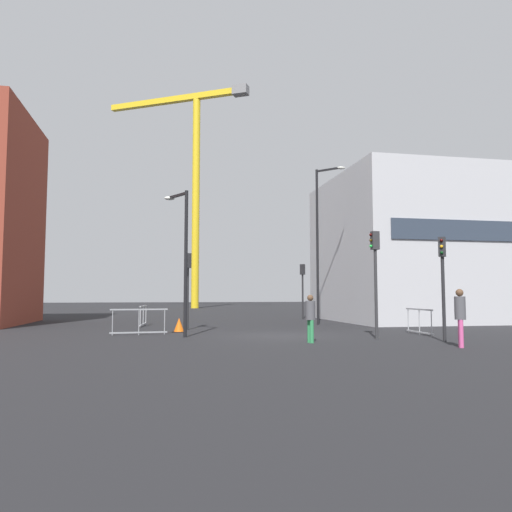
# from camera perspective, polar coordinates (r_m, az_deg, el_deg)

# --- Properties ---
(ground) EXTENTS (160.00, 160.00, 0.00)m
(ground) POSITION_cam_1_polar(r_m,az_deg,el_deg) (20.04, 2.70, -9.30)
(ground) COLOR black
(office_block) EXTENTS (12.28, 10.96, 9.10)m
(office_block) POSITION_cam_1_polar(r_m,az_deg,el_deg) (33.48, 19.25, 0.70)
(office_block) COLOR #B7B7BC
(office_block) RESTS_ON ground
(construction_crane) EXTENTS (16.65, 10.04, 26.26)m
(construction_crane) POSITION_cam_1_polar(r_m,az_deg,el_deg) (60.49, -7.38, 10.50)
(construction_crane) COLOR yellow
(construction_crane) RESTS_ON ground
(streetlamp_tall) EXTENTS (1.35, 1.25, 8.68)m
(streetlamp_tall) POSITION_cam_1_polar(r_m,az_deg,el_deg) (27.35, 7.51, 2.55)
(streetlamp_tall) COLOR black
(streetlamp_tall) RESTS_ON ground
(streetlamp_short) EXTENTS (0.94, 1.31, 5.84)m
(streetlamp_short) POSITION_cam_1_polar(r_m,az_deg,el_deg) (19.79, -8.51, 0.83)
(streetlamp_short) COLOR black
(streetlamp_short) RESTS_ON ground
(traffic_light_corner) EXTENTS (0.37, 0.25, 4.09)m
(traffic_light_corner) POSITION_cam_1_polar(r_m,az_deg,el_deg) (19.18, 13.76, -1.20)
(traffic_light_corner) COLOR #2D2D30
(traffic_light_corner) RESTS_ON ground
(traffic_light_median) EXTENTS (0.38, 0.36, 3.68)m
(traffic_light_median) POSITION_cam_1_polar(r_m,az_deg,el_deg) (32.98, 5.47, -3.03)
(traffic_light_median) COLOR #232326
(traffic_light_median) RESTS_ON ground
(traffic_light_verge) EXTENTS (0.36, 0.38, 3.73)m
(traffic_light_verge) POSITION_cam_1_polar(r_m,az_deg,el_deg) (18.64, 20.97, -1.63)
(traffic_light_verge) COLOR #232326
(traffic_light_verge) RESTS_ON ground
(traffic_light_far) EXTENTS (0.33, 0.39, 3.63)m
(traffic_light_far) POSITION_cam_1_polar(r_m,az_deg,el_deg) (23.46, -7.98, -2.54)
(traffic_light_far) COLOR #232326
(traffic_light_far) RESTS_ON ground
(pedestrian_walking) EXTENTS (0.34, 0.34, 1.86)m
(pedestrian_walking) POSITION_cam_1_polar(r_m,az_deg,el_deg) (16.95, 22.74, -6.16)
(pedestrian_walking) COLOR #D14C8C
(pedestrian_walking) RESTS_ON ground
(pedestrian_waiting) EXTENTS (0.34, 0.34, 1.67)m
(pedestrian_waiting) POSITION_cam_1_polar(r_m,az_deg,el_deg) (17.23, 6.37, -6.85)
(pedestrian_waiting) COLOR #2D844C
(pedestrian_waiting) RESTS_ON ground
(safety_barrier_rear) EXTENTS (0.15, 2.22, 1.08)m
(safety_barrier_rear) POSITION_cam_1_polar(r_m,az_deg,el_deg) (21.63, 18.53, -7.22)
(safety_barrier_rear) COLOR #9EA0A5
(safety_barrier_rear) RESTS_ON ground
(safety_barrier_mid_span) EXTENTS (0.30, 2.34, 1.08)m
(safety_barrier_mid_span) POSITION_cam_1_polar(r_m,az_deg,el_deg) (26.56, -13.03, -6.77)
(safety_barrier_mid_span) COLOR #B2B5BA
(safety_barrier_mid_span) RESTS_ON ground
(safety_barrier_left_run) EXTENTS (2.34, 0.23, 1.08)m
(safety_barrier_left_run) POSITION_cam_1_polar(r_m,az_deg,el_deg) (21.00, -13.52, -7.42)
(safety_barrier_left_run) COLOR gray
(safety_barrier_left_run) RESTS_ON ground
(traffic_cone_striped) EXTENTS (0.62, 0.62, 0.63)m
(traffic_cone_striped) POSITION_cam_1_polar(r_m,az_deg,el_deg) (22.13, -8.98, -8.03)
(traffic_cone_striped) COLOR black
(traffic_cone_striped) RESTS_ON ground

